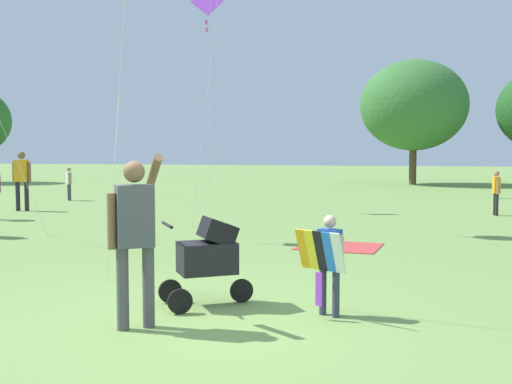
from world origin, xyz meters
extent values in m
plane|color=#75994C|center=(0.00, 0.00, 0.00)|extent=(120.00, 120.00, 0.00)
cylinder|color=brown|center=(3.15, 26.19, 0.92)|extent=(0.36, 0.36, 1.84)
ellipsoid|color=#387033|center=(3.15, 26.19, 3.97)|extent=(5.32, 4.78, 4.52)
cylinder|color=#33384C|center=(1.44, 0.55, 0.27)|extent=(0.08, 0.08, 0.54)
cylinder|color=#33384C|center=(1.29, 0.63, 0.27)|extent=(0.08, 0.08, 0.54)
cube|color=#284CA8|center=(1.36, 0.59, 0.75)|extent=(0.28, 0.24, 0.41)
cylinder|color=beige|center=(1.49, 0.52, 0.72)|extent=(0.06, 0.06, 0.36)
cylinder|color=beige|center=(1.23, 0.66, 0.72)|extent=(0.06, 0.06, 0.36)
sphere|color=beige|center=(1.36, 0.59, 1.04)|extent=(0.14, 0.14, 0.14)
cube|color=white|center=(1.47, 0.32, 0.74)|extent=(0.17, 0.19, 0.44)
cube|color=blue|center=(1.37, 0.38, 0.74)|extent=(0.17, 0.19, 0.44)
cube|color=black|center=(1.28, 0.43, 0.74)|extent=(0.17, 0.19, 0.44)
cube|color=yellow|center=(1.18, 0.48, 0.74)|extent=(0.17, 0.19, 0.44)
cube|color=#F4A319|center=(1.08, 0.54, 0.74)|extent=(0.17, 0.19, 0.44)
cube|color=purple|center=(1.27, 0.41, 0.33)|extent=(0.08, 0.05, 0.36)
cylinder|color=#4C4C51|center=(-0.61, -0.36, 0.42)|extent=(0.12, 0.12, 0.83)
cylinder|color=#4C4C51|center=(-0.40, -0.22, 0.42)|extent=(0.12, 0.12, 0.83)
cube|color=#4C4C56|center=(-0.51, -0.29, 1.14)|extent=(0.43, 0.39, 0.62)
cylinder|color=brown|center=(-0.70, -0.42, 1.10)|extent=(0.09, 0.09, 0.56)
cylinder|color=brown|center=(-0.39, -0.05, 1.57)|extent=(0.35, 0.47, 0.39)
sphere|color=brown|center=(-0.51, -0.29, 1.59)|extent=(0.22, 0.22, 0.22)
cylinder|color=black|center=(0.29, 0.97, 0.14)|extent=(0.26, 0.18, 0.28)
cylinder|color=black|center=(-0.53, 0.77, 0.14)|extent=(0.26, 0.18, 0.28)
cylinder|color=black|center=(-0.25, 0.33, 0.14)|extent=(0.26, 0.18, 0.28)
cube|color=black|center=(-0.07, 0.75, 0.56)|extent=(0.78, 0.71, 0.36)
cube|color=black|center=(0.04, 0.82, 0.86)|extent=(0.57, 0.57, 0.35)
cylinder|color=black|center=(-0.46, 0.51, 0.96)|extent=(0.29, 0.43, 0.04)
cube|color=purple|center=(-3.25, 11.58, 6.07)|extent=(1.01, 0.41, 0.91)
cube|color=pink|center=(-3.27, 11.57, 5.47)|extent=(0.09, 0.08, 0.14)
cube|color=pink|center=(-3.25, 11.56, 5.25)|extent=(0.08, 0.06, 0.14)
cylinder|color=silver|center=(-2.75, 10.05, 2.94)|extent=(1.01, 3.08, 5.89)
cylinder|color=silver|center=(-1.76, 6.89, 3.85)|extent=(1.35, 1.27, 7.70)
cylinder|color=#33384C|center=(-8.99, 13.81, 0.29)|extent=(0.08, 0.08, 0.57)
cylinder|color=#33384C|center=(-8.87, 13.68, 0.29)|extent=(0.08, 0.08, 0.57)
cube|color=silver|center=(-8.93, 13.74, 0.79)|extent=(0.28, 0.29, 0.43)
cylinder|color=#A37556|center=(-9.03, 13.86, 0.76)|extent=(0.06, 0.06, 0.38)
cylinder|color=#A37556|center=(-8.82, 13.63, 0.76)|extent=(0.06, 0.06, 0.38)
sphere|color=#A37556|center=(-8.93, 13.74, 1.09)|extent=(0.15, 0.15, 0.15)
cylinder|color=#232328|center=(4.84, 11.63, 0.30)|extent=(0.09, 0.09, 0.60)
cylinder|color=#232328|center=(4.82, 11.82, 0.30)|extent=(0.09, 0.09, 0.60)
cube|color=orange|center=(4.83, 11.73, 0.82)|extent=(0.19, 0.28, 0.45)
cylinder|color=#A37556|center=(4.85, 11.56, 0.79)|extent=(0.06, 0.06, 0.40)
cylinder|color=#A37556|center=(4.82, 11.89, 0.79)|extent=(0.06, 0.06, 0.40)
sphere|color=#A37556|center=(4.83, 11.73, 1.14)|extent=(0.15, 0.15, 0.15)
cylinder|color=#232328|center=(-8.31, 10.16, 0.43)|extent=(0.12, 0.12, 0.85)
cylinder|color=#232328|center=(-8.58, 10.12, 0.43)|extent=(0.12, 0.12, 0.85)
cube|color=orange|center=(-8.44, 10.14, 1.17)|extent=(0.40, 0.28, 0.64)
cylinder|color=brown|center=(-8.21, 10.17, 1.13)|extent=(0.09, 0.09, 0.57)
cylinder|color=brown|center=(-8.68, 10.11, 1.13)|extent=(0.09, 0.09, 0.57)
sphere|color=brown|center=(-8.44, 10.14, 1.63)|extent=(0.22, 0.22, 0.22)
cube|color=#CC3D3D|center=(1.10, 5.38, 0.01)|extent=(1.61, 1.45, 0.02)
camera|label=1|loc=(1.97, -6.09, 1.82)|focal=43.73mm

